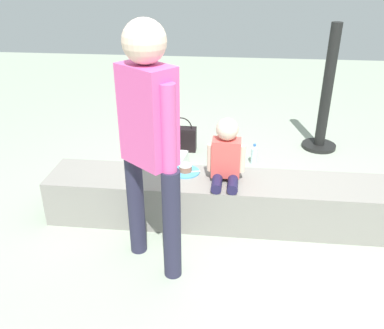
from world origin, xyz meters
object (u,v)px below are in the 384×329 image
Objects in this scene: handbag_black_leather at (181,138)px; adult_standing at (149,132)px; party_cup_red at (122,185)px; child_seated at (226,155)px; cake_plate at (185,170)px; cake_box_white at (168,162)px; gift_bag at (225,156)px; water_bottle_near_gift at (254,155)px.

adult_standing is at bearing -88.02° from handbag_black_leather.
adult_standing reaches higher than party_cup_red.
handbag_black_leather is (-0.51, 1.29, -0.44)m from child_seated.
adult_standing is at bearing -101.86° from cake_plate.
child_seated reaches higher than cake_box_white.
party_cup_red is 0.27× the size of handbag_black_leather.
gift_bag is 0.31m from water_bottle_near_gift.
cake_plate reaches higher than cake_box_white.
adult_standing reaches higher than cake_box_white.
water_bottle_near_gift is (0.26, 1.04, -0.48)m from child_seated.
adult_standing is 7.03× the size of cake_plate.
gift_bag is 2.89× the size of party_cup_red.
cake_plate reaches higher than handbag_black_leather.
handbag_black_leather is at bearing 99.30° from cake_plate.
party_cup_red is at bearing 117.10° from adult_standing.
adult_standing is at bearing -84.33° from cake_box_white.
water_bottle_near_gift is (0.70, 1.57, -0.85)m from adult_standing.
cake_plate is 0.90m from gift_bag.
handbag_black_leather is at bearing 65.55° from party_cup_red.
cake_plate is 1.05× the size of water_bottle_near_gift.
cake_box_white is (-0.84, -0.21, -0.03)m from water_bottle_near_gift.
cake_plate is at bearing -25.82° from party_cup_red.
child_seated is 0.38m from cake_plate.
cake_box_white reaches higher than party_cup_red.
gift_bag is 1.37× the size of water_bottle_near_gift.
water_bottle_near_gift reaches higher than party_cup_red.
handbag_black_leather is (-0.06, 1.82, -0.82)m from adult_standing.
party_cup_red is 0.30× the size of cake_box_white.
cake_box_white is (-0.55, -0.08, -0.06)m from gift_bag.
party_cup_red is (-0.47, 0.92, -0.90)m from adult_standing.
child_seated is 1.12m from party_cup_red.
gift_bag is (0.29, 0.82, -0.26)m from cake_plate.
cake_plate is 0.84m from cake_box_white.
water_bottle_near_gift is at bearing 65.87° from adult_standing.
cake_plate is at bearing -109.32° from gift_bag.
gift_bag is 1.04m from party_cup_red.
handbag_black_leather is (0.07, 0.46, 0.06)m from cake_box_white.
gift_bag is 0.79× the size of handbag_black_leather.
gift_bag is at bearing 70.68° from cake_plate.
adult_standing reaches higher than cake_plate.
cake_box_white is at bearing -98.99° from handbag_black_leather.
cake_plate reaches higher than water_bottle_near_gift.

